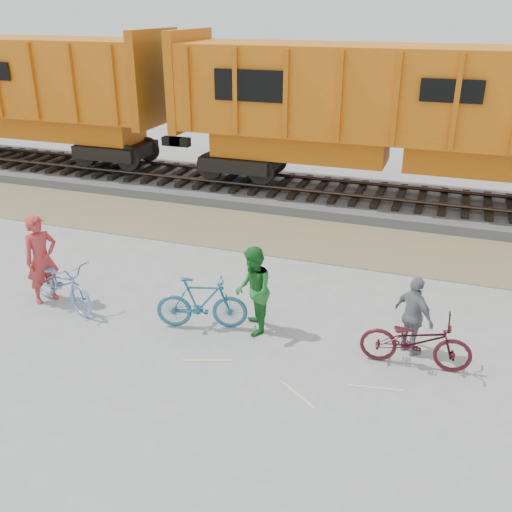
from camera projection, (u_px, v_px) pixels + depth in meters
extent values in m
plane|color=#9E9E99|center=(273.00, 348.00, 10.69)|extent=(120.00, 120.00, 0.00)
cube|color=#8D7857|center=(335.00, 242.00, 15.43)|extent=(120.00, 3.00, 0.02)
cube|color=slate|center=(358.00, 199.00, 18.39)|extent=(120.00, 4.00, 0.30)
cube|color=black|center=(177.00, 174.00, 20.28)|extent=(0.22, 2.60, 0.12)
cube|color=black|center=(359.00, 193.00, 18.31)|extent=(0.22, 2.60, 0.12)
cylinder|color=#382821|center=(355.00, 196.00, 17.64)|extent=(120.00, 0.12, 0.12)
cylinder|color=#382821|center=(363.00, 183.00, 18.88)|extent=(120.00, 0.12, 0.12)
cube|color=black|center=(5.00, 143.00, 22.32)|extent=(11.20, 2.20, 0.80)
cube|color=orange|center=(1.00, 121.00, 21.98)|extent=(11.76, 1.65, 0.90)
cube|color=#BB5A0B|center=(155.00, 78.00, 19.14)|extent=(0.30, 3.06, 3.10)
cube|color=black|center=(394.00, 178.00, 17.76)|extent=(11.20, 2.20, 0.80)
cube|color=orange|center=(396.00, 151.00, 17.41)|extent=(11.76, 1.65, 0.90)
cube|color=orange|center=(402.00, 92.00, 16.71)|extent=(14.00, 3.00, 2.60)
cube|color=#BB5A0B|center=(190.00, 80.00, 18.75)|extent=(0.30, 3.06, 3.10)
cube|color=black|center=(249.00, 86.00, 16.54)|extent=(2.20, 0.04, 0.90)
imported|color=#7298C5|center=(61.00, 283.00, 11.96)|extent=(2.17, 1.36, 1.08)
imported|color=#1F5E7A|center=(202.00, 303.00, 11.16)|extent=(1.87, 1.01, 1.08)
imported|color=#431118|center=(416.00, 341.00, 9.97)|extent=(1.96, 0.79, 1.01)
imported|color=#B3312E|center=(41.00, 259.00, 12.03)|extent=(0.74, 0.84, 1.94)
imported|color=#1E6E26|center=(253.00, 291.00, 10.89)|extent=(0.95, 1.05, 1.76)
imported|color=gray|center=(414.00, 316.00, 10.24)|extent=(0.92, 0.87, 1.53)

